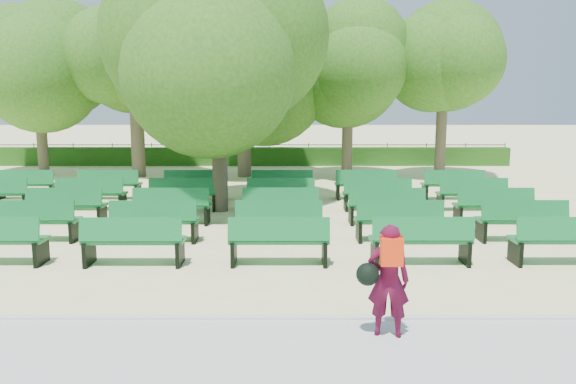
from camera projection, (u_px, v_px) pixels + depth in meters
name	position (u px, v px, depth m)	size (l,w,h in m)	color
ground	(213.00, 228.00, 14.47)	(120.00, 120.00, 0.00)	#F3E7A1
paving	(136.00, 356.00, 7.16)	(30.00, 2.20, 0.06)	beige
curb	(157.00, 319.00, 8.30)	(30.00, 0.12, 0.10)	silver
hedge	(249.00, 156.00, 28.21)	(26.00, 0.70, 0.90)	#225215
fence	(250.00, 164.00, 28.68)	(26.00, 0.10, 1.02)	black
tree_line	(243.00, 176.00, 24.34)	(21.80, 6.80, 7.04)	#376C1D
bench_array	(227.00, 220.00, 14.93)	(2.02, 0.71, 1.26)	#136E31
tree_among	(218.00, 56.00, 15.93)	(5.08, 5.08, 6.79)	brown
person	(387.00, 279.00, 7.59)	(0.76, 0.49, 1.56)	#4D0B24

